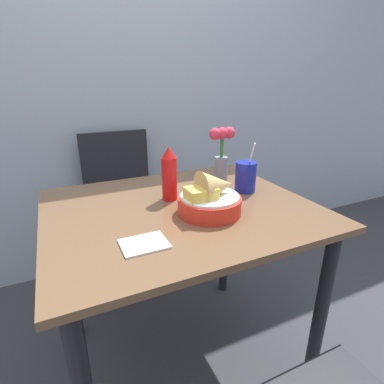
{
  "coord_description": "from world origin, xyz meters",
  "views": [
    {
      "loc": [
        -0.39,
        -0.94,
        1.2
      ],
      "look_at": [
        0.03,
        -0.03,
        0.82
      ],
      "focal_mm": 28.0,
      "sensor_mm": 36.0,
      "label": 1
    }
  ],
  "objects_px": {
    "ketchup_bottle": "(169,174)",
    "flower_vase": "(222,150)",
    "chair_far_window": "(121,196)",
    "food_basket": "(211,198)",
    "drink_cup": "(245,178)"
  },
  "relations": [
    {
      "from": "ketchup_bottle",
      "to": "flower_vase",
      "type": "relative_size",
      "value": 0.86
    },
    {
      "from": "chair_far_window",
      "to": "flower_vase",
      "type": "bearing_deg",
      "value": -57.72
    },
    {
      "from": "chair_far_window",
      "to": "food_basket",
      "type": "distance_m",
      "value": 0.93
    },
    {
      "from": "food_basket",
      "to": "drink_cup",
      "type": "distance_m",
      "value": 0.27
    },
    {
      "from": "drink_cup",
      "to": "chair_far_window",
      "type": "bearing_deg",
      "value": 116.65
    },
    {
      "from": "chair_far_window",
      "to": "flower_vase",
      "type": "height_order",
      "value": "flower_vase"
    },
    {
      "from": "ketchup_bottle",
      "to": "flower_vase",
      "type": "distance_m",
      "value": 0.33
    },
    {
      "from": "ketchup_bottle",
      "to": "drink_cup",
      "type": "relative_size",
      "value": 1.0
    },
    {
      "from": "flower_vase",
      "to": "chair_far_window",
      "type": "bearing_deg",
      "value": 122.28
    },
    {
      "from": "chair_far_window",
      "to": "drink_cup",
      "type": "height_order",
      "value": "drink_cup"
    },
    {
      "from": "chair_far_window",
      "to": "drink_cup",
      "type": "xyz_separation_m",
      "value": [
        0.37,
        -0.74,
        0.28
      ]
    },
    {
      "from": "ketchup_bottle",
      "to": "drink_cup",
      "type": "height_order",
      "value": "same"
    },
    {
      "from": "food_basket",
      "to": "drink_cup",
      "type": "xyz_separation_m",
      "value": [
        0.23,
        0.13,
        0.0
      ]
    },
    {
      "from": "chair_far_window",
      "to": "drink_cup",
      "type": "distance_m",
      "value": 0.88
    },
    {
      "from": "food_basket",
      "to": "ketchup_bottle",
      "type": "relative_size",
      "value": 1.06
    }
  ]
}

